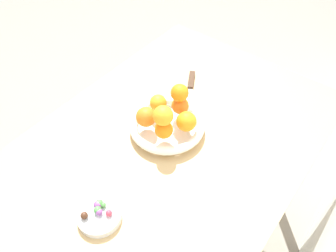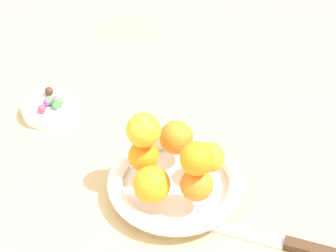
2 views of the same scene
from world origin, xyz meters
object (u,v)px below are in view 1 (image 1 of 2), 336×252
at_px(orange_5, 163,116).
at_px(candy_ball_3, 99,212).
at_px(orange_0, 186,121).
at_px(candy_ball_0, 109,213).
at_px(orange_2, 158,103).
at_px(dining_table, 169,158).
at_px(candy_ball_2, 98,210).
at_px(candy_dish, 100,215).
at_px(fruit_bowl, 167,125).
at_px(orange_6, 180,93).
at_px(orange_3, 146,117).
at_px(orange_4, 164,130).
at_px(candy_ball_6, 100,204).
at_px(candy_ball_1, 97,204).
at_px(candy_ball_4, 103,205).
at_px(knife, 190,92).
at_px(candy_ball_5, 84,216).
at_px(orange_1, 180,105).

bearing_deg(orange_5, candy_ball_3, 4.73).
height_order(orange_0, candy_ball_0, orange_0).
bearing_deg(orange_2, dining_table, 57.33).
bearing_deg(candy_ball_2, candy_dish, 66.18).
height_order(fruit_bowl, candy_ball_2, candy_ball_2).
bearing_deg(orange_6, orange_3, -25.92).
relative_size(orange_0, orange_5, 1.04).
bearing_deg(candy_ball_2, candy_ball_0, 114.01).
relative_size(orange_5, orange_6, 1.07).
height_order(orange_4, candy_ball_6, orange_4).
xyz_separation_m(dining_table, candy_ball_1, (0.30, -0.00, 0.12)).
distance_m(candy_dish, candy_ball_4, 0.03).
xyz_separation_m(candy_ball_1, candy_ball_6, (-0.01, 0.01, -0.00)).
relative_size(orange_6, candy_ball_1, 2.59).
height_order(candy_ball_1, candy_ball_3, candy_ball_1).
bearing_deg(candy_ball_4, fruit_bowl, -172.24).
distance_m(candy_ball_0, candy_ball_3, 0.02).
bearing_deg(orange_4, orange_3, -93.26).
xyz_separation_m(orange_0, orange_4, (0.06, -0.03, -0.00)).
xyz_separation_m(candy_ball_1, knife, (-0.51, -0.07, -0.03)).
bearing_deg(candy_dish, dining_table, -177.39).
relative_size(orange_0, candy_ball_6, 2.93).
bearing_deg(orange_0, candy_ball_1, -5.35).
xyz_separation_m(orange_2, candy_ball_1, (0.35, 0.09, -0.03)).
distance_m(candy_ball_4, knife, 0.51).
relative_size(candy_ball_2, candy_ball_4, 1.29).
xyz_separation_m(fruit_bowl, candy_ball_0, (0.33, 0.07, 0.01)).
bearing_deg(candy_ball_1, candy_ball_6, 137.37).
height_order(orange_0, candy_ball_1, orange_0).
bearing_deg(candy_ball_2, candy_ball_4, -176.69).
bearing_deg(candy_ball_0, candy_ball_4, -105.65).
height_order(dining_table, candy_ball_1, candy_ball_1).
bearing_deg(candy_ball_2, orange_6, -174.36).
relative_size(orange_4, orange_5, 0.93).
bearing_deg(candy_ball_5, candy_ball_0, 134.53).
height_order(orange_3, candy_ball_5, orange_3).
xyz_separation_m(candy_ball_2, candy_ball_3, (0.00, 0.01, -0.00)).
relative_size(candy_ball_4, candy_ball_5, 0.83).
bearing_deg(orange_1, candy_ball_0, 9.51).
height_order(orange_1, knife, orange_1).
height_order(candy_ball_0, candy_ball_4, candy_ball_0).
distance_m(fruit_bowl, candy_dish, 0.34).
bearing_deg(fruit_bowl, orange_0, 101.19).
relative_size(orange_2, orange_5, 0.92).
xyz_separation_m(candy_ball_0, candy_ball_3, (0.01, -0.02, 0.00)).
bearing_deg(candy_ball_4, candy_dish, 12.10).
height_order(orange_4, candy_ball_4, orange_4).
bearing_deg(fruit_bowl, candy_ball_3, 8.37).
distance_m(orange_6, candy_ball_5, 0.43).
distance_m(orange_2, candy_ball_3, 0.38).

